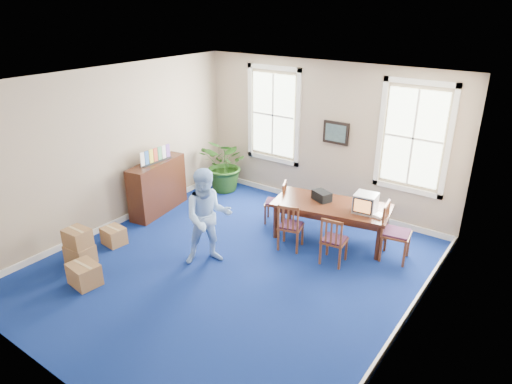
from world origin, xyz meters
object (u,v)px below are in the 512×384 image
Objects in this scene: man at (208,217)px; cardboard_boxes at (89,246)px; chair_near_left at (291,225)px; credenza at (158,186)px; crt_tv at (366,203)px; conference_table at (331,222)px; potted_plant at (226,165)px.

man reaches higher than cardboard_boxes.
chair_near_left is 0.62× the size of credenza.
credenza is at bearing -171.55° from crt_tv.
chair_near_left is 1.61m from man.
man reaches higher than conference_table.
crt_tv is at bearing -6.53° from conference_table.
conference_table is 1.44× the size of credenza.
potted_plant is at bearing 92.48° from cardboard_boxes.
conference_table is 4.46m from cardboard_boxes.
crt_tv is 4.98m from cardboard_boxes.
chair_near_left is 3.61m from cardboard_boxes.
potted_plant reaches higher than crt_tv.
cardboard_boxes is (-3.64, -3.34, -0.57)m from crt_tv.
potted_plant is (-3.17, 0.73, 0.29)m from conference_table.
crt_tv is 2.87m from man.
potted_plant is 1.08× the size of cardboard_boxes.
potted_plant is at bearing 65.17° from credenza.
man is at bearing -135.37° from conference_table.
man is 1.41× the size of cardboard_boxes.
credenza reaches higher than chair_near_left.
man is 2.15m from cardboard_boxes.
chair_near_left is at bearing 44.99° from cardboard_boxes.
chair_near_left is at bearing -131.89° from conference_table.
credenza reaches higher than crt_tv.
conference_table is at bearing -135.46° from chair_near_left.
conference_table is at bearing -12.92° from potted_plant.
conference_table is at bearing 47.69° from cardboard_boxes.
chair_near_left is at bearing 6.29° from man.
credenza is 1.14× the size of potted_plant.
conference_table is 1.77× the size of cardboard_boxes.
chair_near_left is (-1.09, -0.79, -0.45)m from crt_tv.
conference_table is at bearing 178.59° from crt_tv.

